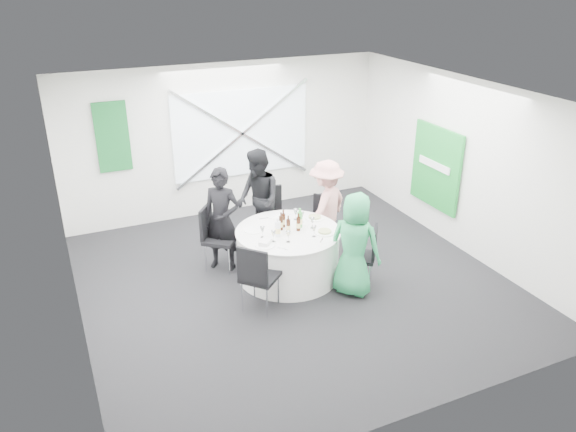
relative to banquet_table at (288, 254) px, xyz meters
name	(u,v)px	position (x,y,z in m)	size (l,w,h in m)	color
floor	(293,282)	(0.00, -0.20, -0.38)	(6.00, 6.00, 0.00)	black
ceiling	(294,95)	(0.00, -0.20, 2.42)	(6.00, 6.00, 0.00)	white
wall_back	(226,140)	(0.00, 2.80, 1.02)	(6.00, 6.00, 0.00)	white
wall_front	(426,303)	(0.00, -3.20, 1.02)	(6.00, 6.00, 0.00)	white
wall_left	(67,234)	(-3.00, -0.20, 1.02)	(6.00, 6.00, 0.00)	white
wall_right	(464,166)	(3.00, -0.20, 1.02)	(6.00, 6.00, 0.00)	white
window_panel	(242,133)	(0.30, 2.76, 1.12)	(2.60, 0.03, 1.60)	white
window_brace_a	(242,134)	(0.30, 2.72, 1.12)	(0.05, 0.05, 3.16)	silver
window_brace_b	(242,134)	(0.30, 2.72, 1.12)	(0.05, 0.05, 3.16)	silver
green_banner	(112,137)	(-2.00, 2.75, 1.32)	(0.55, 0.04, 1.20)	#125C25
green_sign	(436,167)	(2.94, 0.40, 0.82)	(0.05, 1.20, 1.40)	#1A8F31
banquet_table	(288,254)	(0.00, 0.00, 0.00)	(1.56, 1.56, 0.76)	silver
chair_back	(271,212)	(0.16, 1.07, 0.22)	(0.53, 0.54, 1.02)	black
chair_back_left	(214,232)	(-0.92, 0.71, 0.22)	(0.65, 0.65, 1.02)	black
chair_back_right	(321,217)	(0.93, 0.74, 0.12)	(0.55, 0.55, 0.86)	black
chair_front_right	(366,252)	(0.93, -0.70, 0.17)	(0.59, 0.59, 0.93)	black
chair_front_left	(257,273)	(-0.77, -0.71, 0.21)	(0.65, 0.65, 1.01)	black
person_man_back_left	(222,220)	(-0.80, 0.67, 0.43)	(0.59, 0.39, 1.63)	black
person_man_back	(258,200)	(-0.03, 1.12, 0.46)	(0.81, 0.45, 1.68)	black
person_woman_pink	(326,206)	(0.93, 0.57, 0.39)	(0.99, 0.46, 1.54)	pink
person_woman_green	(355,245)	(0.66, -0.80, 0.38)	(0.75, 0.49, 1.53)	#2A9B5A
plate_back	(275,216)	(0.03, 0.57, 0.39)	(0.24, 0.24, 0.01)	white
plate_back_left	(254,230)	(-0.46, 0.22, 0.39)	(0.28, 0.28, 0.01)	white
plate_back_right	(315,217)	(0.56, 0.24, 0.40)	(0.29, 0.29, 0.04)	white
plate_front_right	(325,232)	(0.46, -0.28, 0.40)	(0.29, 0.29, 0.04)	white
plate_front_left	(265,245)	(-0.49, -0.31, 0.39)	(0.28, 0.28, 0.01)	white
napkin	(265,242)	(-0.47, -0.28, 0.42)	(0.20, 0.13, 0.05)	silver
beer_bottle_a	(281,223)	(-0.08, 0.08, 0.49)	(0.06, 0.06, 0.28)	#3A180A
beer_bottle_b	(283,220)	(-0.01, 0.16, 0.48)	(0.06, 0.06, 0.27)	#3A180A
beer_bottle_c	(298,224)	(0.14, -0.05, 0.48)	(0.06, 0.06, 0.27)	#3A180A
beer_bottle_d	(288,227)	(-0.03, -0.07, 0.49)	(0.06, 0.06, 0.28)	#3A180A
green_water_bottle	(300,220)	(0.21, 0.05, 0.50)	(0.08, 0.08, 0.30)	green
clear_water_bottle	(278,229)	(-0.21, -0.10, 0.49)	(0.08, 0.08, 0.29)	white
wine_glass_a	(288,234)	(-0.14, -0.33, 0.50)	(0.07, 0.07, 0.17)	white
wine_glass_b	(262,230)	(-0.42, -0.05, 0.50)	(0.07, 0.07, 0.17)	white
wine_glass_c	(296,212)	(0.27, 0.32, 0.50)	(0.07, 0.07, 0.17)	white
wine_glass_d	(312,220)	(0.37, -0.06, 0.50)	(0.07, 0.07, 0.17)	white
wine_glass_e	(314,229)	(0.27, -0.32, 0.50)	(0.07, 0.07, 0.17)	white
wine_glass_f	(302,215)	(0.32, 0.19, 0.50)	(0.07, 0.07, 0.17)	white
wine_glass_g	(273,234)	(-0.33, -0.23, 0.50)	(0.07, 0.07, 0.17)	white
fork_a	(287,215)	(0.22, 0.53, 0.38)	(0.01, 0.15, 0.01)	silver
knife_a	(264,218)	(-0.16, 0.55, 0.38)	(0.01, 0.15, 0.01)	silver
fork_b	(321,240)	(0.30, -0.49, 0.38)	(0.01, 0.15, 0.01)	silver
knife_b	(327,231)	(0.52, -0.24, 0.38)	(0.01, 0.15, 0.01)	silver
fork_c	(261,244)	(-0.52, -0.24, 0.38)	(0.01, 0.15, 0.01)	silver
knife_c	(283,249)	(-0.30, -0.49, 0.38)	(0.01, 0.15, 0.01)	silver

